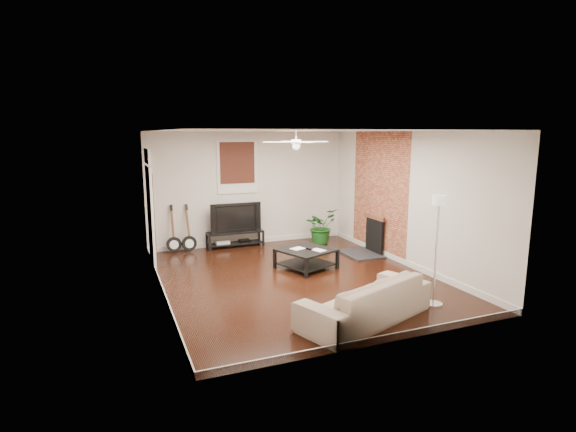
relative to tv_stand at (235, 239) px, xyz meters
name	(u,v)px	position (x,y,z in m)	size (l,w,h in m)	color
room	(296,206)	(0.44, -2.78, 1.21)	(5.01, 6.01, 2.81)	black
brick_accent	(379,194)	(2.93, -1.78, 1.21)	(0.02, 2.20, 2.80)	brown
fireplace	(367,235)	(2.64, -1.78, 0.27)	(0.80, 1.10, 0.92)	black
window_back	(237,167)	(0.14, 0.19, 1.76)	(1.00, 0.06, 1.30)	#39150F
door_left	(151,207)	(-2.02, -0.88, 1.06)	(0.08, 1.00, 2.50)	white
tv_stand	(235,239)	(0.00, 0.00, 0.00)	(1.39, 0.37, 0.39)	black
tv	(235,217)	(0.00, 0.02, 0.55)	(1.24, 0.16, 0.72)	black
coffee_table	(306,259)	(0.88, -2.28, 0.01)	(0.97, 0.97, 0.41)	black
sofa	(365,299)	(0.63, -5.00, 0.13)	(2.22, 0.87, 0.65)	#C7AF95
floor_lamp	(436,251)	(1.98, -4.90, 0.71)	(0.30, 0.30, 1.81)	silver
potted_plant	(321,226)	(2.12, -0.43, 0.25)	(0.80, 0.69, 0.89)	#1A5D1C
guitar_left	(173,229)	(-1.48, -0.03, 0.38)	(0.35, 0.25, 1.14)	black
guitar_right	(189,228)	(-1.13, -0.06, 0.38)	(0.35, 0.25, 1.14)	black
ceiling_fan	(296,142)	(0.44, -2.78, 2.41)	(1.24, 1.24, 0.32)	white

